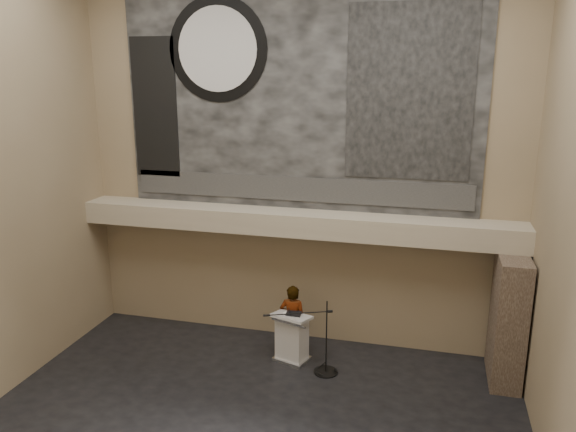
# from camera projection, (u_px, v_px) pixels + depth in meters

# --- Properties ---
(wall_back) EXTENTS (10.00, 0.02, 8.50)m
(wall_back) POSITION_uv_depth(u_px,v_px,m) (297.00, 162.00, 12.61)
(wall_back) COLOR #877355
(wall_back) RESTS_ON floor
(wall_front) EXTENTS (10.00, 0.02, 8.50)m
(wall_front) POSITION_uv_depth(u_px,v_px,m) (90.00, 298.00, 5.12)
(wall_front) COLOR #877355
(wall_front) RESTS_ON floor
(soffit) EXTENTS (10.00, 0.80, 0.50)m
(soffit) POSITION_uv_depth(u_px,v_px,m) (292.00, 222.00, 12.57)
(soffit) COLOR tan
(soffit) RESTS_ON wall_back
(sprinkler_left) EXTENTS (0.04, 0.04, 0.06)m
(sprinkler_left) POSITION_uv_depth(u_px,v_px,m) (225.00, 230.00, 12.98)
(sprinkler_left) COLOR #B2893D
(sprinkler_left) RESTS_ON soffit
(sprinkler_right) EXTENTS (0.04, 0.04, 0.06)m
(sprinkler_right) POSITION_uv_depth(u_px,v_px,m) (377.00, 241.00, 12.13)
(sprinkler_right) COLOR #B2893D
(sprinkler_right) RESTS_ON soffit
(banner) EXTENTS (8.00, 0.05, 5.00)m
(banner) POSITION_uv_depth(u_px,v_px,m) (297.00, 96.00, 12.22)
(banner) COLOR black
(banner) RESTS_ON wall_back
(banner_text_strip) EXTENTS (7.76, 0.02, 0.55)m
(banner_text_strip) POSITION_uv_depth(u_px,v_px,m) (296.00, 189.00, 12.70)
(banner_text_strip) COLOR #2E2E2E
(banner_text_strip) RESTS_ON banner
(banner_clock_rim) EXTENTS (2.30, 0.02, 2.30)m
(banner_clock_rim) POSITION_uv_depth(u_px,v_px,m) (217.00, 49.00, 12.36)
(banner_clock_rim) COLOR black
(banner_clock_rim) RESTS_ON banner
(banner_clock_face) EXTENTS (1.84, 0.02, 1.84)m
(banner_clock_face) POSITION_uv_depth(u_px,v_px,m) (217.00, 49.00, 12.34)
(banner_clock_face) COLOR silver
(banner_clock_face) RESTS_ON banner
(banner_building_print) EXTENTS (2.60, 0.02, 3.60)m
(banner_building_print) POSITION_uv_depth(u_px,v_px,m) (409.00, 93.00, 11.57)
(banner_building_print) COLOR black
(banner_building_print) RESTS_ON banner
(banner_brick_print) EXTENTS (1.10, 0.02, 3.20)m
(banner_brick_print) POSITION_uv_depth(u_px,v_px,m) (155.00, 108.00, 13.08)
(banner_brick_print) COLOR black
(banner_brick_print) RESTS_ON banner
(stone_pier) EXTENTS (0.60, 1.40, 2.70)m
(stone_pier) POSITION_uv_depth(u_px,v_px,m) (508.00, 319.00, 11.42)
(stone_pier) COLOR #403227
(stone_pier) RESTS_ON floor
(lectern) EXTENTS (0.93, 0.78, 1.14)m
(lectern) POSITION_uv_depth(u_px,v_px,m) (292.00, 338.00, 12.34)
(lectern) COLOR silver
(lectern) RESTS_ON floor
(binder) EXTENTS (0.34, 0.28, 0.04)m
(binder) POSITION_uv_depth(u_px,v_px,m) (294.00, 314.00, 12.21)
(binder) COLOR black
(binder) RESTS_ON lectern
(papers) EXTENTS (0.29, 0.35, 0.00)m
(papers) POSITION_uv_depth(u_px,v_px,m) (286.00, 315.00, 12.21)
(papers) COLOR silver
(papers) RESTS_ON lectern
(speaker_person) EXTENTS (0.60, 0.40, 1.65)m
(speaker_person) POSITION_uv_depth(u_px,v_px,m) (293.00, 320.00, 12.58)
(speaker_person) COLOR silver
(speaker_person) RESTS_ON floor
(mic_stand) EXTENTS (1.49, 0.79, 1.64)m
(mic_stand) POSITION_uv_depth(u_px,v_px,m) (324.00, 362.00, 11.92)
(mic_stand) COLOR black
(mic_stand) RESTS_ON floor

